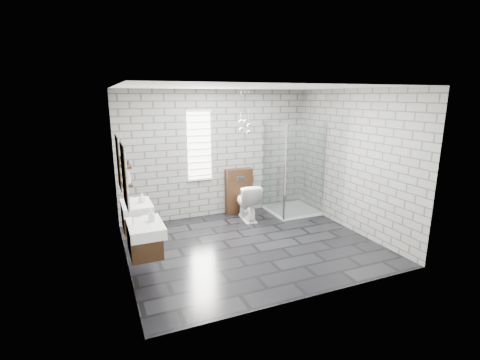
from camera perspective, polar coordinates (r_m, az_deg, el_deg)
floor at (r=6.27m, az=1.94°, el=-10.59°), size 4.20×3.60×0.02m
ceiling at (r=5.72m, az=2.17°, el=15.09°), size 4.20×3.60×0.02m
wall_back at (r=7.50m, az=-3.78°, el=4.31°), size 4.20×0.02×2.70m
wall_front at (r=4.32m, az=12.18°, el=-3.00°), size 4.20×0.02×2.70m
wall_left at (r=5.34m, az=-18.98°, el=-0.27°), size 0.02×3.60×2.70m
wall_right at (r=6.99m, az=17.98°, el=2.97°), size 0.02×3.60×2.70m
vanity_left at (r=5.04m, az=-15.71°, el=-7.91°), size 0.47×0.70×1.57m
vanity_right at (r=6.00m, az=-16.99°, el=-4.50°), size 0.47×0.70×1.57m
shelf_lower at (r=5.30m, az=-18.06°, el=-0.63°), size 0.14×0.30×0.03m
shelf_upper at (r=5.24m, az=-18.27°, el=2.13°), size 0.14×0.30×0.03m
window at (r=7.32m, az=-6.71°, el=5.60°), size 0.56×0.05×1.48m
cistern_panel at (r=7.74m, az=-0.21°, el=-1.81°), size 0.60×0.20×1.00m
flush_plate at (r=7.57m, az=0.09°, el=0.18°), size 0.18×0.01×0.12m
shower_enclosure at (r=7.75m, az=8.41°, el=-1.91°), size 1.00×1.00×2.03m
pendant_cluster at (r=7.19m, az=0.82°, el=9.04°), size 0.30×0.20×0.90m
toilet at (r=7.36m, az=1.20°, el=-3.56°), size 0.51×0.80×0.77m
soap_bottle_a at (r=5.04m, az=-14.35°, el=-5.63°), size 0.08×0.08×0.18m
soap_bottle_b at (r=5.97m, az=-15.78°, el=-2.79°), size 0.15×0.15×0.15m
soap_bottle_c at (r=5.22m, az=-18.00°, el=0.60°), size 0.09×0.09×0.22m
vase at (r=5.31m, az=-18.29°, el=3.03°), size 0.12×0.12×0.11m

